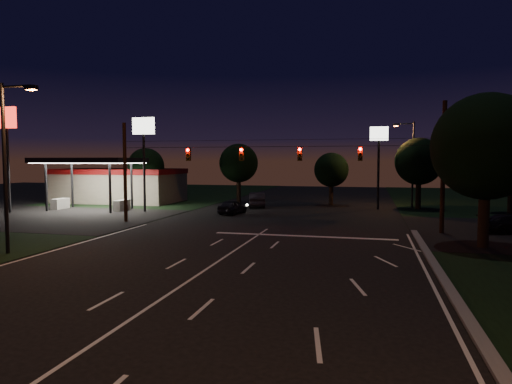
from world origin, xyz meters
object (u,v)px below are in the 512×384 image
(tree_right_near, at_px, (486,148))
(car_oncoming_a, at_px, (232,207))
(utility_pole_right, at_px, (441,233))
(car_oncoming_b, at_px, (257,200))

(tree_right_near, distance_m, car_oncoming_a, 22.90)
(tree_right_near, relative_size, car_oncoming_a, 2.29)
(utility_pole_right, xyz_separation_m, car_oncoming_b, (-16.59, 14.35, 0.78))
(car_oncoming_a, bearing_deg, tree_right_near, 156.18)
(tree_right_near, bearing_deg, utility_pole_right, 107.53)
(tree_right_near, distance_m, car_oncoming_b, 26.84)
(utility_pole_right, height_order, tree_right_near, tree_right_near)
(tree_right_near, bearing_deg, car_oncoming_a, 147.01)
(tree_right_near, height_order, car_oncoming_b, tree_right_near)
(utility_pole_right, relative_size, tree_right_near, 1.03)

